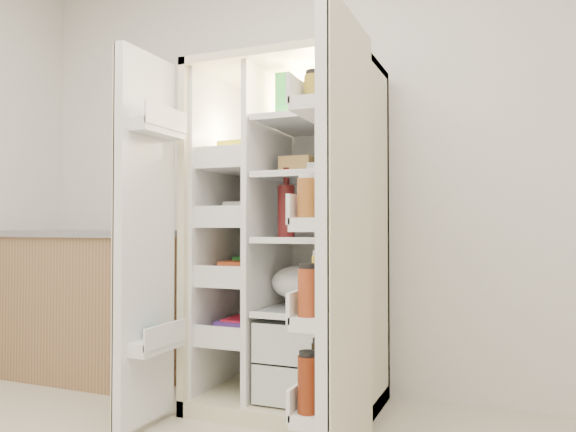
% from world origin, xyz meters
% --- Properties ---
extents(wall_back, '(4.00, 0.02, 2.70)m').
position_xyz_m(wall_back, '(0.00, 2.00, 1.35)').
color(wall_back, silver).
rests_on(wall_back, floor).
extents(refrigerator, '(0.92, 0.70, 1.80)m').
position_xyz_m(refrigerator, '(-0.03, 1.65, 0.74)').
color(refrigerator, beige).
rests_on(refrigerator, floor).
extents(freezer_door, '(0.15, 0.40, 1.72)m').
position_xyz_m(freezer_door, '(-0.54, 1.05, 0.89)').
color(freezer_door, white).
rests_on(freezer_door, floor).
extents(fridge_door, '(0.17, 0.58, 1.72)m').
position_xyz_m(fridge_door, '(0.44, 0.96, 0.87)').
color(fridge_door, white).
rests_on(fridge_door, floor).
extents(kitchen_counter, '(1.27, 0.68, 0.92)m').
position_xyz_m(kitchen_counter, '(-1.43, 1.72, 0.46)').
color(kitchen_counter, '#98764C').
rests_on(kitchen_counter, floor).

